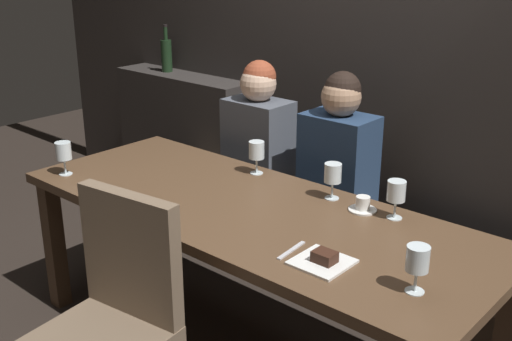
{
  "coord_description": "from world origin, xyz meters",
  "views": [
    {
      "loc": [
        1.67,
        -1.85,
        1.81
      ],
      "look_at": [
        -0.09,
        0.15,
        0.84
      ],
      "focal_mm": 44.14,
      "sensor_mm": 36.0,
      "label": 1
    }
  ],
  "objects_px": {
    "banquette_bench": "(336,255)",
    "wine_glass_end_right": "(417,261)",
    "dining_table": "(249,225)",
    "chair_near_side": "(112,311)",
    "espresso_cup": "(363,205)",
    "fork_on_table": "(291,250)",
    "diner_bearded": "(339,151)",
    "wine_glass_near_left": "(63,152)",
    "wine_glass_end_left": "(333,175)",
    "wine_glass_center_front": "(396,192)",
    "dessert_plate": "(323,260)",
    "wine_bottle_dark_red": "(166,54)",
    "wine_glass_near_right": "(257,152)",
    "diner_redhead": "(258,132)"
  },
  "relations": [
    {
      "from": "diner_redhead",
      "to": "wine_glass_end_left",
      "type": "relative_size",
      "value": 4.66
    },
    {
      "from": "diner_bearded",
      "to": "wine_bottle_dark_red",
      "type": "distance_m",
      "value": 1.74
    },
    {
      "from": "wine_glass_near_left",
      "to": "diner_bearded",
      "type": "bearing_deg",
      "value": 47.76
    },
    {
      "from": "wine_glass_end_left",
      "to": "espresso_cup",
      "type": "height_order",
      "value": "wine_glass_end_left"
    },
    {
      "from": "dining_table",
      "to": "chair_near_side",
      "type": "distance_m",
      "value": 0.73
    },
    {
      "from": "wine_glass_end_left",
      "to": "dessert_plate",
      "type": "xyz_separation_m",
      "value": [
        0.32,
        -0.52,
        -0.1
      ]
    },
    {
      "from": "chair_near_side",
      "to": "wine_glass_end_right",
      "type": "relative_size",
      "value": 5.98
    },
    {
      "from": "banquette_bench",
      "to": "fork_on_table",
      "type": "bearing_deg",
      "value": -66.38
    },
    {
      "from": "banquette_bench",
      "to": "diner_bearded",
      "type": "bearing_deg",
      "value": 153.88
    },
    {
      "from": "dessert_plate",
      "to": "wine_glass_center_front",
      "type": "bearing_deg",
      "value": 90.83
    },
    {
      "from": "dining_table",
      "to": "diner_redhead",
      "type": "xyz_separation_m",
      "value": [
        -0.55,
        0.69,
        0.16
      ]
    },
    {
      "from": "wine_glass_end_right",
      "to": "diner_redhead",
      "type": "bearing_deg",
      "value": 149.01
    },
    {
      "from": "diner_bearded",
      "to": "fork_on_table",
      "type": "relative_size",
      "value": 4.52
    },
    {
      "from": "wine_glass_end_right",
      "to": "fork_on_table",
      "type": "xyz_separation_m",
      "value": [
        -0.48,
        -0.04,
        -0.11
      ]
    },
    {
      "from": "diner_redhead",
      "to": "wine_glass_end_right",
      "type": "distance_m",
      "value": 1.66
    },
    {
      "from": "wine_glass_near_right",
      "to": "diner_redhead",
      "type": "bearing_deg",
      "value": 130.18
    },
    {
      "from": "chair_near_side",
      "to": "wine_glass_end_right",
      "type": "bearing_deg",
      "value": 32.08
    },
    {
      "from": "wine_glass_near_right",
      "to": "wine_glass_center_front",
      "type": "distance_m",
      "value": 0.78
    },
    {
      "from": "diner_redhead",
      "to": "dessert_plate",
      "type": "relative_size",
      "value": 4.02
    },
    {
      "from": "banquette_bench",
      "to": "wine_glass_end_right",
      "type": "relative_size",
      "value": 15.24
    },
    {
      "from": "wine_bottle_dark_red",
      "to": "wine_glass_near_left",
      "type": "distance_m",
      "value": 1.56
    },
    {
      "from": "diner_redhead",
      "to": "diner_bearded",
      "type": "distance_m",
      "value": 0.52
    },
    {
      "from": "dessert_plate",
      "to": "wine_bottle_dark_red",
      "type": "bearing_deg",
      "value": 150.88
    },
    {
      "from": "chair_near_side",
      "to": "wine_glass_near_left",
      "type": "xyz_separation_m",
      "value": [
        -0.92,
        0.43,
        0.3
      ]
    },
    {
      "from": "wine_bottle_dark_red",
      "to": "wine_glass_end_right",
      "type": "distance_m",
      "value": 2.86
    },
    {
      "from": "dining_table",
      "to": "diner_redhead",
      "type": "relative_size",
      "value": 2.88
    },
    {
      "from": "banquette_bench",
      "to": "wine_glass_end_left",
      "type": "bearing_deg",
      "value": -60.88
    },
    {
      "from": "diner_redhead",
      "to": "fork_on_table",
      "type": "xyz_separation_m",
      "value": [
        0.94,
        -0.89,
        -0.07
      ]
    },
    {
      "from": "wine_glass_end_right",
      "to": "fork_on_table",
      "type": "relative_size",
      "value": 0.96
    },
    {
      "from": "chair_near_side",
      "to": "wine_glass_near_right",
      "type": "relative_size",
      "value": 5.98
    },
    {
      "from": "diner_bearded",
      "to": "espresso_cup",
      "type": "relative_size",
      "value": 6.4
    },
    {
      "from": "dining_table",
      "to": "diner_bearded",
      "type": "xyz_separation_m",
      "value": [
        -0.02,
        0.71,
        0.16
      ]
    },
    {
      "from": "dining_table",
      "to": "banquette_bench",
      "type": "bearing_deg",
      "value": 90.0
    },
    {
      "from": "dessert_plate",
      "to": "chair_near_side",
      "type": "bearing_deg",
      "value": -137.11
    },
    {
      "from": "diner_redhead",
      "to": "wine_glass_near_left",
      "type": "xyz_separation_m",
      "value": [
        -0.39,
        -0.99,
        0.05
      ]
    },
    {
      "from": "banquette_bench",
      "to": "wine_glass_end_right",
      "type": "bearing_deg",
      "value": -44.69
    },
    {
      "from": "wine_glass_near_left",
      "to": "wine_glass_end_left",
      "type": "height_order",
      "value": "same"
    },
    {
      "from": "diner_bearded",
      "to": "wine_glass_near_right",
      "type": "bearing_deg",
      "value": -120.21
    },
    {
      "from": "diner_bearded",
      "to": "fork_on_table",
      "type": "distance_m",
      "value": 1.01
    },
    {
      "from": "banquette_bench",
      "to": "wine_bottle_dark_red",
      "type": "height_order",
      "value": "wine_bottle_dark_red"
    },
    {
      "from": "wine_bottle_dark_red",
      "to": "espresso_cup",
      "type": "distance_m",
      "value": 2.26
    },
    {
      "from": "diner_bearded",
      "to": "dessert_plate",
      "type": "height_order",
      "value": "diner_bearded"
    },
    {
      "from": "chair_near_side",
      "to": "wine_bottle_dark_red",
      "type": "distance_m",
      "value": 2.5
    },
    {
      "from": "diner_redhead",
      "to": "banquette_bench",
      "type": "bearing_deg",
      "value": 1.13
    },
    {
      "from": "wine_glass_end_right",
      "to": "wine_glass_center_front",
      "type": "xyz_separation_m",
      "value": [
        -0.34,
        0.47,
        0.0
      ]
    },
    {
      "from": "banquette_bench",
      "to": "diner_redhead",
      "type": "distance_m",
      "value": 0.8
    },
    {
      "from": "dining_table",
      "to": "espresso_cup",
      "type": "distance_m",
      "value": 0.5
    },
    {
      "from": "chair_near_side",
      "to": "espresso_cup",
      "type": "bearing_deg",
      "value": 68.04
    },
    {
      "from": "banquette_bench",
      "to": "chair_near_side",
      "type": "bearing_deg",
      "value": -90.56
    },
    {
      "from": "dining_table",
      "to": "wine_glass_end_left",
      "type": "bearing_deg",
      "value": 54.93
    }
  ]
}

